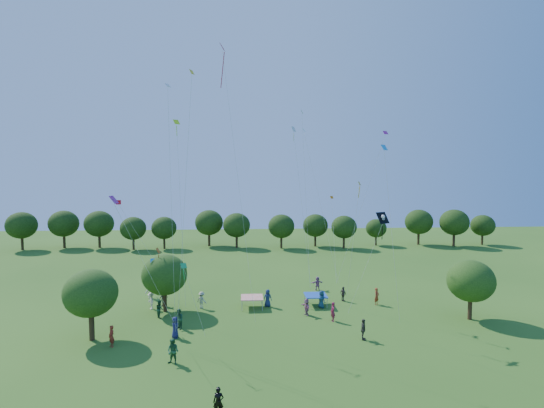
{
  "coord_description": "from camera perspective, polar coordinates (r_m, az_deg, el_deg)",
  "views": [
    {
      "loc": [
        -2.24,
        -20.69,
        13.65
      ],
      "look_at": [
        0.0,
        14.0,
        11.0
      ],
      "focal_mm": 28.0,
      "sensor_mm": 36.0,
      "label": 1
    }
  ],
  "objects": [
    {
      "name": "small_kite_10",
      "position": [
        39.86,
        -12.47,
        5.55
      ],
      "size": [
        1.11,
        1.78,
        17.13
      ],
      "color": "#CBFF16"
    },
    {
      "name": "small_kite_11",
      "position": [
        47.2,
        4.38,
        5.15
      ],
      "size": [
        0.57,
        4.36,
        19.26
      ],
      "color": "#227B16"
    },
    {
      "name": "tent_red_stripe",
      "position": [
        43.65,
        -2.71,
        -12.44
      ],
      "size": [
        2.2,
        2.2,
        1.1
      ],
      "color": "red",
      "rests_on": "ground"
    },
    {
      "name": "crowd_person_16",
      "position": [
        45.49,
        -14.36,
        -12.2
      ],
      "size": [
        0.98,
        0.93,
        1.59
      ],
      "primitive_type": "imported",
      "rotation": [
        0.0,
        0.0,
        3.85
      ],
      "color": "#453F37",
      "rests_on": "ground"
    },
    {
      "name": "near_tree_west",
      "position": [
        37.86,
        -23.2,
        -10.97
      ],
      "size": [
        4.28,
        4.28,
        5.81
      ],
      "color": "#422B19",
      "rests_on": "ground"
    },
    {
      "name": "crowd_person_1",
      "position": [
        45.83,
        13.9,
        -11.96
      ],
      "size": [
        0.76,
        0.75,
        1.75
      ],
      "primitive_type": "imported",
      "rotation": [
        0.0,
        0.0,
        0.75
      ],
      "color": "maroon",
      "rests_on": "ground"
    },
    {
      "name": "near_tree_east",
      "position": [
        43.68,
        25.18,
        -9.35
      ],
      "size": [
        4.25,
        4.25,
        5.54
      ],
      "color": "#422B19",
      "rests_on": "ground"
    },
    {
      "name": "small_kite_12",
      "position": [
        33.33,
        15.36,
        1.45
      ],
      "size": [
        2.56,
        2.25,
        14.36
      ],
      "color": "#1797E8"
    },
    {
      "name": "small_kite_1",
      "position": [
        41.28,
        11.3,
        -0.96
      ],
      "size": [
        0.85,
        1.8,
        11.43
      ],
      "color": "#F4AE0C"
    },
    {
      "name": "crowd_person_12",
      "position": [
        43.97,
        -0.59,
        -12.53
      ],
      "size": [
        0.97,
        0.72,
        1.76
      ],
      "primitive_type": "imported",
      "rotation": [
        0.0,
        0.0,
        2.81
      ],
      "color": "navy",
      "rests_on": "ground"
    },
    {
      "name": "crowd_person_11",
      "position": [
        50.05,
        6.13,
        -10.57
      ],
      "size": [
        1.53,
        0.79,
        1.57
      ],
      "primitive_type": "imported",
      "rotation": [
        0.0,
        0.0,
        3.33
      ],
      "color": "#9B5A95",
      "rests_on": "ground"
    },
    {
      "name": "crowd_person_14",
      "position": [
        42.25,
        -14.88,
        -13.49
      ],
      "size": [
        0.77,
        0.9,
        1.61
      ],
      "primitive_type": "imported",
      "rotation": [
        0.0,
        0.0,
        2.11
      ],
      "color": "#214E2F",
      "rests_on": "ground"
    },
    {
      "name": "crowd_person_3",
      "position": [
        44.85,
        -15.99,
        -12.41
      ],
      "size": [
        0.99,
        1.19,
        1.68
      ],
      "primitive_type": "imported",
      "rotation": [
        0.0,
        0.0,
        5.26
      ],
      "color": "beige",
      "rests_on": "ground"
    },
    {
      "name": "small_kite_9",
      "position": [
        50.72,
        8.19,
        -2.08
      ],
      "size": [
        0.61,
        5.05,
        9.43
      ],
      "color": "orange"
    },
    {
      "name": "small_kite_7",
      "position": [
        49.14,
        5.61,
        4.1
      ],
      "size": [
        3.61,
        4.35,
        17.39
      ],
      "color": "#0D9EC4"
    },
    {
      "name": "crowd_person_5",
      "position": [
        41.61,
        4.65,
        -13.64
      ],
      "size": [
        0.95,
        1.59,
        1.61
      ],
      "primitive_type": "imported",
      "rotation": [
        0.0,
        0.0,
        5.01
      ],
      "color": "#9B5A7D",
      "rests_on": "ground"
    },
    {
      "name": "red_high_kite",
      "position": [
        37.21,
        -5.9,
        13.63
      ],
      "size": [
        2.92,
        3.64,
        23.28
      ],
      "color": "red"
    },
    {
      "name": "small_kite_3",
      "position": [
        31.73,
        -11.36,
        -9.74
      ],
      "size": [
        1.67,
        1.13,
        5.77
      ],
      "color": "#1C9A4C"
    },
    {
      "name": "crowd_person_15",
      "position": [
        44.0,
        -9.44,
        -12.62
      ],
      "size": [
        1.2,
        1.01,
        1.69
      ],
      "primitive_type": "imported",
      "rotation": [
        0.0,
        0.0,
        2.57
      ],
      "color": "#B1AE8E",
      "rests_on": "ground"
    },
    {
      "name": "small_kite_13",
      "position": [
        48.81,
        13.49,
        4.51
      ],
      "size": [
        6.04,
        1.71,
        16.94
      ],
      "color": "#A21B85"
    },
    {
      "name": "crowd_person_7",
      "position": [
        36.81,
        -20.78,
        -16.29
      ],
      "size": [
        0.73,
        0.74,
        1.69
      ],
      "primitive_type": "imported",
      "rotation": [
        0.0,
        0.0,
        5.48
      ],
      "color": "maroon",
      "rests_on": "ground"
    },
    {
      "name": "crowd_person_13",
      "position": [
        40.32,
        8.17,
        -14.15
      ],
      "size": [
        0.49,
        0.7,
        1.77
      ],
      "primitive_type": "imported",
      "rotation": [
        0.0,
        0.0,
        4.82
      ],
      "color": "maroon",
      "rests_on": "ground"
    },
    {
      "name": "small_kite_5",
      "position": [
        31.52,
        -19.3,
        -2.11
      ],
      "size": [
        4.14,
        2.87,
        10.7
      ],
      "color": "#A91C8E"
    },
    {
      "name": "crowd_person_0",
      "position": [
        43.84,
        6.67,
        -12.6
      ],
      "size": [
        0.87,
        0.99,
        1.77
      ],
      "primitive_type": "imported",
      "rotation": [
        0.0,
        0.0,
        2.13
      ],
      "color": "navy",
      "rests_on": "ground"
    },
    {
      "name": "crowd_person_4",
      "position": [
        36.64,
        12.17,
        -16.16
      ],
      "size": [
        0.75,
        1.11,
        1.73
      ],
      "primitive_type": "imported",
      "rotation": [
        0.0,
        0.0,
        1.26
      ],
      "color": "#413C34",
      "rests_on": "ground"
    },
    {
      "name": "crowd_person_6",
      "position": [
        37.15,
        -12.9,
        -15.86
      ],
      "size": [
        0.55,
        0.91,
        1.76
      ],
      "primitive_type": "imported",
      "rotation": [
        0.0,
        0.0,
        1.47
      ],
      "color": "navy",
      "rests_on": "ground"
    },
    {
      "name": "small_kite_2",
      "position": [
        32.96,
        -11.37,
        5.94
      ],
      "size": [
        1.66,
        0.52,
        19.95
      ],
      "color": "yellow"
    },
    {
      "name": "near_tree_north",
      "position": [
        43.09,
        -14.26,
        -9.2
      ],
      "size": [
        4.4,
        4.4,
        5.64
      ],
      "color": "#422B19",
      "rests_on": "ground"
    },
    {
      "name": "pirate_kite",
      "position": [
        36.91,
        14.6,
        -2.02
      ],
      "size": [
        3.29,
        1.37,
        8.93
      ],
      "color": "black"
    },
    {
      "name": "tent_blue",
      "position": [
        44.55,
        5.89,
        -12.11
      ],
      "size": [
        2.2,
        2.2,
        1.1
      ],
      "color": "#1A4AAF",
      "rests_on": "ground"
    },
    {
      "name": "treeline",
      "position": [
        76.72,
        -3.28,
        -2.81
      ],
      "size": [
        88.01,
        8.77,
        6.77
      ],
      "color": "#422B19",
      "rests_on": "ground"
    },
    {
      "name": "small_kite_8",
      "position": [
        46.07,
        -18.58,
        -2.18
      ],
      "size": [
        4.93,
        2.17,
        9.47
      ],
      "color": "red"
    },
    {
      "name": "crowd_person_9",
      "position": [
        48.61,
        -16.15,
        -11.01
      ],
      "size": [
        1.05,
        1.3,
        1.83
      ],
      "primitive_type": "imported",
      "rotation": [
        0.0,
        0.0,
        4.21
      ],
      "color": "#BDB097",
      "rests_on": "ground"
    },
    {
      "name": "crowd_person_8",
      "position": [
        32.61,
        -13.17,
        -18.75
      ],
      "size": [
        1.02,
        0.78,
        1.83
      ],
      "primitive_type": "imported",
      "rotation": [
        0.0,
        0.0,
        5.92
      ],
      "color": "#275C33",
      "rests_on": "ground"
    },
    {
      "name": "man_in_black",
      "position": [
        26.29,
        -7.22,
        -24.88
      ],
      "size": [
        0.65,
        0.45,
        1.64
      ],
      "primitive_type": "imported",
      "rotation": [
        0.0,
        0.0,
        -0.1
      ],
      "color": "black",
      "rests_on": "ground"
    },
    {
      "name": "small_kite_14",
      "position": [
        33.89,
        -13.53,
        5.12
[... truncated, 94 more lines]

